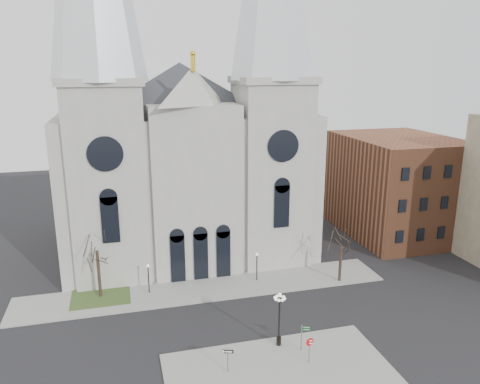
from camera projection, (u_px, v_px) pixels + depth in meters
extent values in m
plane|color=black|center=(229.00, 345.00, 40.73)|extent=(160.00, 160.00, 0.00)
cube|color=gray|center=(281.00, 374.00, 36.79)|extent=(18.00, 10.00, 0.14)
cube|color=gray|center=(205.00, 289.00, 50.98)|extent=(40.00, 6.00, 0.14)
cube|color=#334F22|center=(101.00, 297.00, 49.18)|extent=(6.00, 5.00, 0.18)
cube|color=#9B9990|center=(183.00, 178.00, 62.65)|extent=(30.00, 24.00, 18.00)
pyramid|color=#2D3035|center=(179.00, 62.00, 58.74)|extent=(33.00, 26.40, 6.00)
cube|color=#9B9990|center=(108.00, 183.00, 51.85)|extent=(8.00, 8.00, 22.00)
cylinder|color=black|center=(105.00, 154.00, 47.02)|extent=(3.60, 0.30, 3.60)
cube|color=#9B9990|center=(271.00, 173.00, 56.55)|extent=(8.00, 8.00, 22.00)
cylinder|color=black|center=(283.00, 146.00, 51.73)|extent=(3.60, 0.30, 3.60)
cube|color=#9B9990|center=(196.00, 192.00, 53.12)|extent=(10.00, 5.00, 19.50)
pyramid|color=#9B9990|center=(193.00, 86.00, 50.06)|extent=(11.00, 5.00, 4.00)
cube|color=brown|center=(396.00, 186.00, 66.87)|extent=(14.00, 18.00, 14.00)
cylinder|color=black|center=(99.00, 274.00, 48.52)|extent=(0.32, 0.32, 5.25)
cylinder|color=black|center=(340.00, 264.00, 52.30)|extent=(0.32, 0.32, 4.20)
cylinder|color=black|center=(149.00, 280.00, 49.55)|extent=(0.12, 0.12, 3.00)
sphere|color=white|center=(148.00, 266.00, 49.13)|extent=(0.32, 0.32, 0.32)
cylinder|color=black|center=(257.00, 268.00, 52.52)|extent=(0.12, 0.12, 3.00)
sphere|color=white|center=(257.00, 254.00, 52.11)|extent=(0.32, 0.32, 0.32)
cylinder|color=slate|center=(309.00, 350.00, 37.91)|extent=(0.09, 0.09, 2.25)
cylinder|color=#B30B0D|center=(310.00, 342.00, 37.71)|extent=(0.77, 0.21, 0.78)
cylinder|color=white|center=(310.00, 342.00, 37.71)|extent=(0.83, 0.20, 0.84)
cube|color=white|center=(310.00, 340.00, 37.67)|extent=(0.42, 0.11, 0.10)
cube|color=white|center=(310.00, 343.00, 37.74)|extent=(0.48, 0.13, 0.10)
cylinder|color=black|center=(279.00, 322.00, 40.03)|extent=(0.15, 0.15, 4.37)
cylinder|color=black|center=(279.00, 341.00, 40.50)|extent=(0.42, 0.42, 0.76)
sphere|color=white|center=(280.00, 295.00, 39.35)|extent=(0.30, 0.30, 0.30)
cylinder|color=slate|center=(228.00, 360.00, 36.72)|extent=(0.09, 0.09, 2.11)
cube|color=black|center=(228.00, 351.00, 36.52)|extent=(0.89, 0.33, 0.30)
cylinder|color=slate|center=(301.00, 338.00, 39.55)|extent=(0.10, 0.10, 2.36)
cube|color=#0B4F16|center=(306.00, 327.00, 39.25)|extent=(0.64, 0.26, 0.16)
cube|color=#0B4F16|center=(306.00, 329.00, 39.31)|extent=(0.64, 0.26, 0.16)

